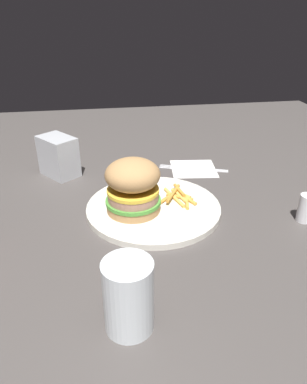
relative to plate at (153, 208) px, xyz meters
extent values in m
plane|color=#47423F|center=(0.03, -0.02, -0.01)|extent=(1.60, 1.60, 0.00)
cylinder|color=silver|center=(0.00, 0.00, 0.00)|extent=(0.27, 0.27, 0.01)
cylinder|color=tan|center=(0.04, 0.01, 0.01)|extent=(0.10, 0.10, 0.02)
cylinder|color=#4C9338|center=(0.04, 0.01, 0.03)|extent=(0.11, 0.11, 0.01)
cylinder|color=tan|center=(0.04, 0.01, 0.04)|extent=(0.10, 0.10, 0.02)
cylinder|color=yellow|center=(0.04, 0.01, 0.05)|extent=(0.10, 0.10, 0.01)
ellipsoid|color=tan|center=(0.04, 0.01, 0.08)|extent=(0.10, 0.10, 0.06)
cylinder|color=gold|center=(-0.07, 0.00, 0.01)|extent=(0.02, 0.05, 0.01)
cylinder|color=#E5B251|center=(-0.06, -0.01, 0.01)|extent=(0.02, 0.05, 0.01)
cylinder|color=gold|center=(-0.06, -0.02, 0.01)|extent=(0.05, 0.04, 0.01)
cylinder|color=#E5B251|center=(-0.05, -0.02, 0.01)|extent=(0.03, 0.08, 0.01)
cylinder|color=gold|center=(-0.03, -0.02, 0.01)|extent=(0.05, 0.05, 0.01)
cylinder|color=gold|center=(-0.07, -0.02, 0.01)|extent=(0.04, 0.07, 0.01)
cylinder|color=gold|center=(-0.06, -0.04, 0.02)|extent=(0.02, 0.05, 0.01)
cylinder|color=#E5B251|center=(-0.06, -0.03, 0.01)|extent=(0.04, 0.05, 0.01)
cylinder|color=gold|center=(-0.05, -0.03, 0.02)|extent=(0.04, 0.07, 0.01)
cube|color=white|center=(-0.13, -0.19, -0.01)|extent=(0.12, 0.12, 0.00)
cube|color=silver|center=(-0.16, -0.18, 0.00)|extent=(0.11, 0.05, 0.00)
cube|color=silver|center=(-0.09, -0.20, 0.00)|extent=(0.04, 0.03, 0.00)
cylinder|color=silver|center=(-0.07, -0.22, 0.00)|extent=(0.03, 0.01, 0.00)
cylinder|color=silver|center=(-0.06, -0.21, 0.00)|extent=(0.03, 0.01, 0.00)
cylinder|color=silver|center=(-0.06, -0.20, 0.00)|extent=(0.03, 0.01, 0.00)
cylinder|color=silver|center=(0.08, 0.28, 0.04)|extent=(0.06, 0.06, 0.10)
cylinder|color=black|center=(0.08, 0.28, 0.03)|extent=(0.06, 0.06, 0.07)
cube|color=#B7BABF|center=(0.20, -0.21, 0.04)|extent=(0.10, 0.11, 0.10)
cylinder|color=white|center=(-0.28, 0.08, 0.02)|extent=(0.03, 0.03, 0.06)
camera|label=1|loc=(0.10, 0.61, 0.36)|focal=33.22mm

